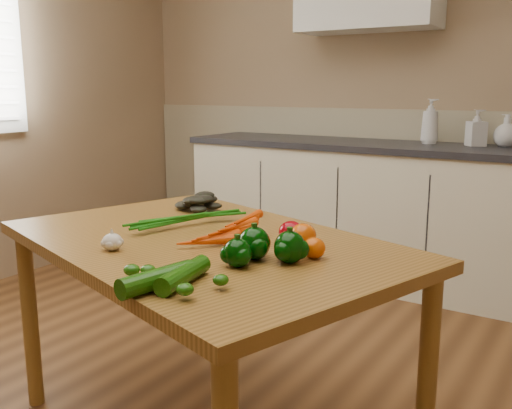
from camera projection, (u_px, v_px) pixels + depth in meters
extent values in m
cube|color=#987C5B|center=(390.00, 79.00, 3.83)|extent=(4.00, 0.02, 2.60)
cube|color=tan|center=(384.00, 189.00, 3.96)|extent=(3.98, 0.03, 1.10)
cube|color=beige|center=(397.00, 217.00, 3.63)|extent=(2.80, 0.60, 0.86)
cube|color=#2C2D32|center=(400.00, 147.00, 3.54)|extent=(2.84, 0.64, 0.04)
cube|color=olive|center=(203.00, 245.00, 1.91)|extent=(1.59, 1.27, 0.04)
cylinder|color=olive|center=(30.00, 320.00, 2.22)|extent=(0.06, 0.06, 0.70)
cylinder|color=olive|center=(195.00, 279.00, 2.70)|extent=(0.06, 0.06, 0.70)
cylinder|color=olive|center=(427.00, 382.00, 1.75)|extent=(0.06, 0.06, 0.70)
imported|color=silver|center=(430.00, 121.00, 3.51)|extent=(0.14, 0.14, 0.28)
imported|color=silver|center=(477.00, 128.00, 3.37)|extent=(0.14, 0.14, 0.22)
imported|color=silver|center=(507.00, 131.00, 3.34)|extent=(0.18, 0.18, 0.19)
ellipsoid|color=silver|center=(112.00, 242.00, 1.77)|extent=(0.06, 0.06, 0.05)
sphere|color=black|center=(254.00, 243.00, 1.67)|extent=(0.10, 0.10, 0.10)
sphere|color=black|center=(290.00, 247.00, 1.64)|extent=(0.09, 0.09, 0.09)
sphere|color=black|center=(237.00, 253.00, 1.60)|extent=(0.08, 0.08, 0.08)
ellipsoid|color=#90020B|center=(291.00, 232.00, 1.84)|extent=(0.08, 0.08, 0.07)
ellipsoid|color=#CA4A05|center=(303.00, 235.00, 1.80)|extent=(0.08, 0.08, 0.08)
ellipsoid|color=#CA4A05|center=(314.00, 248.00, 1.68)|extent=(0.07, 0.07, 0.06)
cylinder|color=#134507|center=(183.00, 275.00, 1.46)|extent=(0.09, 0.22, 0.05)
cylinder|color=#134507|center=(157.00, 279.00, 1.42)|extent=(0.09, 0.22, 0.05)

